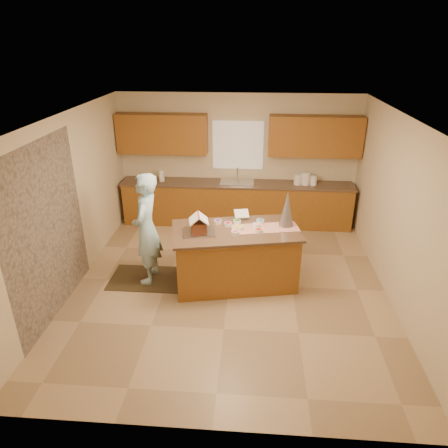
% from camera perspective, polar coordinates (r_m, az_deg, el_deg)
% --- Properties ---
extents(floor, '(5.50, 5.50, 0.00)m').
position_cam_1_polar(floor, '(6.82, 0.72, -8.39)').
color(floor, tan).
rests_on(floor, ground).
extents(ceiling, '(5.50, 5.50, 0.00)m').
position_cam_1_polar(ceiling, '(5.81, 0.86, 14.54)').
color(ceiling, silver).
rests_on(ceiling, floor).
extents(wall_back, '(5.50, 5.50, 0.00)m').
position_cam_1_polar(wall_back, '(8.79, 1.93, 9.02)').
color(wall_back, beige).
rests_on(wall_back, floor).
extents(wall_front, '(5.50, 5.50, 0.00)m').
position_cam_1_polar(wall_front, '(3.81, -1.90, -13.91)').
color(wall_front, beige).
rests_on(wall_front, floor).
extents(wall_left, '(5.50, 5.50, 0.00)m').
position_cam_1_polar(wall_left, '(6.80, -20.76, 2.61)').
color(wall_left, beige).
rests_on(wall_left, floor).
extents(wall_right, '(5.50, 5.50, 0.00)m').
position_cam_1_polar(wall_right, '(6.54, 23.21, 1.34)').
color(wall_right, beige).
rests_on(wall_right, floor).
extents(stone_accent, '(0.00, 2.50, 2.50)m').
position_cam_1_polar(stone_accent, '(6.18, -23.36, -1.06)').
color(stone_accent, gray).
rests_on(stone_accent, wall_left).
extents(window_curtain, '(1.05, 0.03, 1.00)m').
position_cam_1_polar(window_curtain, '(8.68, 1.95, 10.87)').
color(window_curtain, white).
rests_on(window_curtain, wall_back).
extents(back_counter_base, '(4.80, 0.60, 0.88)m').
position_cam_1_polar(back_counter_base, '(8.80, 1.76, 2.77)').
color(back_counter_base, '#93601E').
rests_on(back_counter_base, floor).
extents(back_counter_top, '(4.85, 0.63, 0.04)m').
position_cam_1_polar(back_counter_top, '(8.64, 1.80, 5.61)').
color(back_counter_top, brown).
rests_on(back_counter_top, back_counter_base).
extents(upper_cabinet_left, '(1.85, 0.35, 0.80)m').
position_cam_1_polar(upper_cabinet_left, '(8.68, -8.59, 12.31)').
color(upper_cabinet_left, brown).
rests_on(upper_cabinet_left, wall_back).
extents(upper_cabinet_right, '(1.85, 0.35, 0.80)m').
position_cam_1_polar(upper_cabinet_right, '(8.56, 12.58, 11.82)').
color(upper_cabinet_right, brown).
rests_on(upper_cabinet_right, wall_back).
extents(sink, '(0.70, 0.45, 0.12)m').
position_cam_1_polar(sink, '(8.64, 1.80, 5.54)').
color(sink, silver).
rests_on(sink, back_counter_top).
extents(faucet, '(0.03, 0.03, 0.28)m').
position_cam_1_polar(faucet, '(8.76, 1.87, 6.98)').
color(faucet, silver).
rests_on(faucet, back_counter_top).
extents(island_base, '(2.04, 1.30, 0.92)m').
position_cam_1_polar(island_base, '(6.64, 1.57, -4.71)').
color(island_base, '#93601E').
rests_on(island_base, floor).
extents(island_top, '(2.13, 1.39, 0.04)m').
position_cam_1_polar(island_top, '(6.42, 1.62, -0.96)').
color(island_top, brown).
rests_on(island_top, island_base).
extents(table_runner, '(1.10, 0.58, 0.01)m').
position_cam_1_polar(table_runner, '(6.49, 5.74, -0.55)').
color(table_runner, '#B7230D').
rests_on(table_runner, island_top).
extents(baking_tray, '(0.54, 0.44, 0.03)m').
position_cam_1_polar(baking_tray, '(6.31, -3.50, -1.16)').
color(baking_tray, silver).
rests_on(baking_tray, island_top).
extents(cookbook, '(0.26, 0.22, 0.10)m').
position_cam_1_polar(cookbook, '(6.75, 2.45, 1.44)').
color(cookbook, white).
rests_on(cookbook, island_top).
extents(tinsel_tree, '(0.27, 0.27, 0.58)m').
position_cam_1_polar(tinsel_tree, '(6.51, 8.73, 2.08)').
color(tinsel_tree, '#ADAEB9').
rests_on(tinsel_tree, island_top).
extents(rug, '(1.24, 0.81, 0.01)m').
position_cam_1_polar(rug, '(7.08, -10.53, -7.43)').
color(rug, black).
rests_on(rug, floor).
extents(boy, '(0.46, 0.68, 1.83)m').
position_cam_1_polar(boy, '(6.63, -10.72, -0.69)').
color(boy, '#ABDBF2').
rests_on(boy, rug).
extents(canister_a, '(0.16, 0.16, 0.22)m').
position_cam_1_polar(canister_a, '(8.64, 10.20, 6.12)').
color(canister_a, white).
rests_on(canister_a, back_counter_top).
extents(canister_b, '(0.18, 0.18, 0.26)m').
position_cam_1_polar(canister_b, '(8.65, 11.29, 6.20)').
color(canister_b, white).
rests_on(canister_b, back_counter_top).
extents(canister_c, '(0.14, 0.14, 0.20)m').
position_cam_1_polar(canister_c, '(8.68, 12.33, 5.97)').
color(canister_c, white).
rests_on(canister_c, back_counter_top).
extents(paper_towel, '(0.11, 0.11, 0.24)m').
position_cam_1_polar(paper_towel, '(8.80, -8.68, 6.66)').
color(paper_towel, white).
rests_on(paper_towel, back_counter_top).
extents(gingerbread_house, '(0.34, 0.34, 0.30)m').
position_cam_1_polar(gingerbread_house, '(6.25, -3.53, -0.15)').
color(gingerbread_house, '#562916').
rests_on(gingerbread_house, baking_tray).
extents(candy_bowls, '(0.81, 0.57, 0.06)m').
position_cam_1_polar(candy_bowls, '(6.48, 2.46, -0.23)').
color(candy_bowls, green).
rests_on(candy_bowls, island_top).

